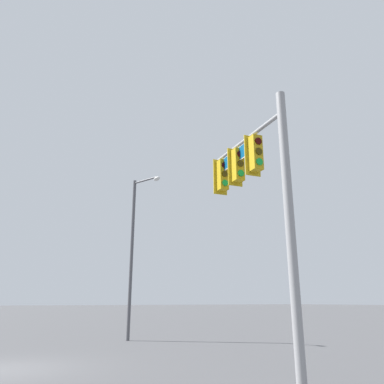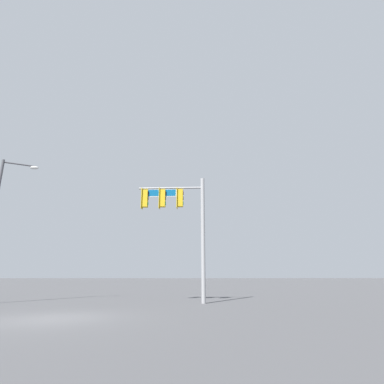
% 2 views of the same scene
% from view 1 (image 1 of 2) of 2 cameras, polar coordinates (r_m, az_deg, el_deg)
% --- Properties ---
extents(signal_pole_near, '(4.15, 0.80, 7.50)m').
position_cam_1_polar(signal_pole_near, '(11.20, 9.90, 0.94)').
color(signal_pole_near, gray).
rests_on(signal_pole_near, ground_plane).
extents(street_lamp, '(2.00, 0.90, 8.59)m').
position_cam_1_polar(street_lamp, '(20.76, -8.73, -7.89)').
color(street_lamp, '#4C4C51').
rests_on(street_lamp, ground_plane).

